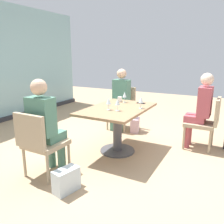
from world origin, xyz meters
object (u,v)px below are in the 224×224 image
at_px(person_far_right, 120,96).
at_px(cell_phone_on_table, 141,103).
at_px(person_far_left, 45,123).
at_px(coffee_cup, 120,99).
at_px(wine_glass_0, 109,101).
at_px(chair_far_right, 122,105).
at_px(person_front_right, 200,107).
at_px(chair_front_right, 206,120).
at_px(wine_glass_2, 125,95).
at_px(dining_table_main, 118,119).
at_px(handbag_2, 66,180).
at_px(wine_glass_3, 141,100).
at_px(handbag_0, 135,125).
at_px(chair_far_left, 40,141).
at_px(wine_glass_1, 118,102).

height_order(person_far_right, cell_phone_on_table, person_far_right).
bearing_deg(person_far_right, person_far_left, 180.00).
xyz_separation_m(person_far_right, person_far_left, (-2.14, 0.00, 0.00)).
xyz_separation_m(coffee_cup, cell_phone_on_table, (0.05, -0.38, -0.04)).
bearing_deg(wine_glass_0, chair_far_right, 17.41).
relative_size(coffee_cup, cell_phone_on_table, 0.62).
bearing_deg(person_front_right, chair_front_right, -90.00).
bearing_deg(wine_glass_2, person_far_left, 165.17).
height_order(chair_front_right, wine_glass_2, wine_glass_2).
distance_m(person_far_left, wine_glass_2, 1.57).
height_order(dining_table_main, person_front_right, person_front_right).
distance_m(dining_table_main, wine_glass_2, 0.54).
xyz_separation_m(wine_glass_0, handbag_2, (-1.10, -0.05, -0.72)).
bearing_deg(dining_table_main, person_far_left, 155.62).
relative_size(person_far_left, wine_glass_3, 6.81).
xyz_separation_m(wine_glass_0, cell_phone_on_table, (0.68, -0.25, -0.13)).
xyz_separation_m(dining_table_main, wine_glass_3, (0.13, -0.33, 0.32)).
xyz_separation_m(chair_front_right, wine_glass_0, (-0.98, 1.29, 0.37)).
bearing_deg(dining_table_main, wine_glass_2, 11.29).
xyz_separation_m(person_far_right, wine_glass_3, (-0.94, -0.82, 0.16)).
height_order(chair_far_right, handbag_0, chair_far_right).
height_order(person_far_right, wine_glass_2, person_far_right).
height_order(chair_far_left, wine_glass_2, wine_glass_2).
bearing_deg(wine_glass_2, handbag_2, -177.27).
height_order(wine_glass_0, cell_phone_on_table, wine_glass_0).
relative_size(chair_far_left, person_far_left, 0.69).
bearing_deg(person_far_left, person_front_right, -40.78).
relative_size(chair_far_left, coffee_cup, 9.67).
relative_size(chair_front_right, wine_glass_1, 4.70).
relative_size(cell_phone_on_table, handbag_0, 0.48).
bearing_deg(wine_glass_0, handbag_2, -177.33).
bearing_deg(handbag_0, handbag_2, 166.42).
distance_m(chair_far_right, wine_glass_1, 1.52).
relative_size(chair_front_right, chair_far_left, 1.00).
height_order(chair_far_right, cell_phone_on_table, chair_far_right).
height_order(wine_glass_3, coffee_cup, wine_glass_3).
height_order(person_far_right, person_far_left, same).
bearing_deg(coffee_cup, wine_glass_2, -92.65).
bearing_deg(person_far_left, wine_glass_3, -34.20).
height_order(wine_glass_0, wine_glass_2, same).
bearing_deg(person_far_right, wine_glass_2, -147.95).
bearing_deg(wine_glass_0, dining_table_main, -16.44).
bearing_deg(chair_far_left, wine_glass_2, -13.87).
height_order(dining_table_main, wine_glass_2, wine_glass_2).
xyz_separation_m(wine_glass_1, wine_glass_3, (0.31, -0.25, 0.00)).
height_order(person_far_left, handbag_2, person_far_left).
relative_size(dining_table_main, person_far_left, 1.04).
height_order(dining_table_main, wine_glass_3, wine_glass_3).
bearing_deg(chair_front_right, dining_table_main, 122.78).
bearing_deg(handbag_0, wine_glass_1, 173.44).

